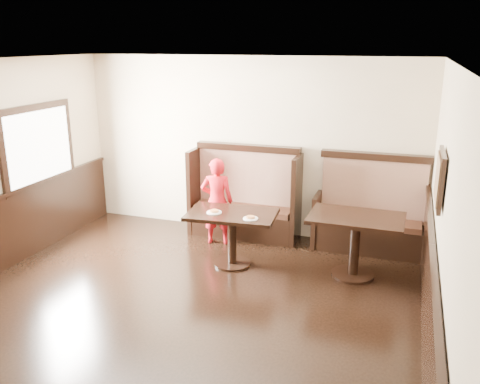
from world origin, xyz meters
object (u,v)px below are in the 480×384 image
at_px(booth_neighbor, 370,219).
at_px(child, 217,201).
at_px(booth_main, 245,203).
at_px(table_main, 232,225).
at_px(table_neighbor, 355,232).

bearing_deg(booth_neighbor, child, -167.99).
height_order(booth_main, child, booth_main).
height_order(table_main, child, child).
bearing_deg(booth_neighbor, table_neighbor, -96.87).
bearing_deg(table_main, child, 120.93).
height_order(booth_neighbor, table_neighbor, booth_neighbor).
xyz_separation_m(booth_main, child, (-0.30, -0.48, 0.14)).
xyz_separation_m(booth_main, table_main, (0.19, -1.17, 0.06)).
distance_m(booth_main, table_neighbor, 2.08).
bearing_deg(table_neighbor, table_main, -172.65).
distance_m(booth_main, booth_neighbor, 1.95).
relative_size(booth_main, table_main, 1.40).
height_order(booth_neighbor, child, booth_neighbor).
height_order(booth_main, table_main, booth_main).
bearing_deg(booth_main, booth_neighbor, -0.05).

